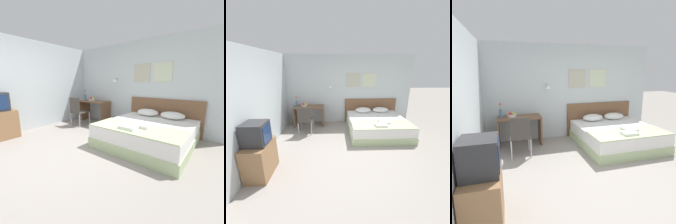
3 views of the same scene
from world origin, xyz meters
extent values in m
plane|color=gray|center=(0.00, 0.00, 0.00)|extent=(24.00, 24.00, 0.00)
cube|color=silver|center=(0.00, 2.62, 1.32)|extent=(5.28, 0.06, 2.65)
cube|color=#B7B29E|center=(0.35, 2.58, 1.70)|extent=(0.52, 0.02, 0.52)
cube|color=beige|center=(0.98, 2.58, 1.70)|extent=(0.52, 0.02, 0.52)
cylinder|color=#B2B2B7|center=(-0.55, 2.51, 1.55)|extent=(0.02, 0.16, 0.02)
cone|color=white|center=(-0.55, 2.42, 1.50)|extent=(0.17, 0.17, 0.12)
cube|color=silver|center=(-2.27, -0.20, 1.32)|extent=(0.06, 5.59, 2.65)
cube|color=#B2C693|center=(1.07, 1.54, 0.11)|extent=(1.93, 1.98, 0.22)
cube|color=white|center=(1.07, 1.54, 0.36)|extent=(1.89, 1.94, 0.28)
cube|color=brown|center=(1.07, 2.56, 0.48)|extent=(2.05, 0.06, 0.97)
ellipsoid|color=white|center=(0.73, 2.27, 0.59)|extent=(0.60, 0.43, 0.18)
ellipsoid|color=white|center=(1.41, 2.27, 0.59)|extent=(0.60, 0.43, 0.18)
cube|color=#B2C693|center=(1.07, 0.96, 0.51)|extent=(1.87, 0.79, 0.02)
cube|color=white|center=(1.16, 1.10, 0.55)|extent=(0.32, 0.31, 0.06)
cube|color=white|center=(0.98, 0.83, 0.55)|extent=(0.34, 0.26, 0.06)
cube|color=brown|center=(-1.35, 2.26, 0.74)|extent=(1.10, 0.56, 0.03)
cube|color=brown|center=(-1.88, 2.26, 0.36)|extent=(0.04, 0.52, 0.72)
cube|color=brown|center=(-0.82, 2.26, 0.36)|extent=(0.04, 0.52, 0.72)
cube|color=#3D3833|center=(-1.39, 1.60, 0.44)|extent=(0.47, 0.47, 0.02)
cube|color=#3D3833|center=(-1.39, 1.38, 0.70)|extent=(0.43, 0.03, 0.49)
cylinder|color=#B7B7BC|center=(-1.60, 1.82, 0.22)|extent=(0.03, 0.03, 0.43)
cylinder|color=#B7B7BC|center=(-1.17, 1.82, 0.22)|extent=(0.03, 0.03, 0.43)
cylinder|color=#B7B7BC|center=(-1.60, 1.39, 0.22)|extent=(0.03, 0.03, 0.43)
cylinder|color=#B7B7BC|center=(-1.17, 1.39, 0.22)|extent=(0.03, 0.03, 0.43)
cylinder|color=silver|center=(-1.53, 2.32, 0.79)|extent=(0.23, 0.23, 0.05)
sphere|color=#B2C156|center=(-1.49, 2.33, 0.84)|extent=(0.10, 0.10, 0.10)
sphere|color=orange|center=(-1.55, 2.36, 0.83)|extent=(0.07, 0.07, 0.07)
sphere|color=red|center=(-1.57, 2.29, 0.84)|extent=(0.09, 0.09, 0.09)
cylinder|color=#4C7099|center=(-1.80, 2.24, 0.87)|extent=(0.08, 0.08, 0.22)
cylinder|color=#3D7538|center=(-1.80, 2.24, 1.05)|extent=(0.01, 0.01, 0.14)
sphere|color=#DB3838|center=(-1.80, 2.24, 1.12)|extent=(0.06, 0.06, 0.06)
cube|color=#8E6642|center=(-1.99, -0.48, 0.36)|extent=(0.46, 0.74, 0.72)
cube|color=#2D2D30|center=(-1.99, -0.48, 0.95)|extent=(0.44, 0.44, 0.46)
cube|color=navy|center=(-1.77, -0.48, 0.95)|extent=(0.01, 0.35, 0.36)
camera|label=1|loc=(2.46, -1.63, 1.42)|focal=24.00mm
camera|label=2|loc=(-0.45, -3.25, 2.25)|focal=24.00mm
camera|label=3|loc=(-1.64, -2.88, 1.97)|focal=32.00mm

